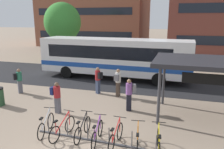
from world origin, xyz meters
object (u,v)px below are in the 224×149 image
at_px(parked_bicycle_red_4, 116,137).
at_px(parked_bicycle_red_1, 63,129).
at_px(commuter_navy_pack_4, 57,95).
at_px(commuter_black_pack_0, 98,79).
at_px(parked_bicycle_black_2, 83,129).
at_px(commuter_grey_pack_1, 130,93).
at_px(street_tree_1, 63,22).
at_px(parked_bicycle_orange_5, 138,141).
at_px(parked_bicycle_yellow_6, 159,143).
at_px(commuter_black_pack_2, 19,79).
at_px(parked_bicycle_silver_0, 46,125).
at_px(commuter_grey_pack_3, 118,81).
at_px(parked_bicycle_purple_3, 97,134).
at_px(city_bus, 115,57).
at_px(transit_shelter, 220,65).

bearing_deg(parked_bicycle_red_4, parked_bicycle_red_1, 93.04).
bearing_deg(commuter_navy_pack_4, commuter_black_pack_0, 82.49).
height_order(parked_bicycle_red_1, parked_bicycle_black_2, same).
relative_size(commuter_grey_pack_1, street_tree_1, 0.27).
xyz_separation_m(parked_bicycle_orange_5, parked_bicycle_yellow_6, (0.75, 0.08, 0.00)).
distance_m(commuter_black_pack_0, commuter_black_pack_2, 5.15).
xyz_separation_m(parked_bicycle_black_2, commuter_black_pack_0, (-1.27, 5.50, 0.63)).
distance_m(parked_bicycle_silver_0, commuter_grey_pack_3, 5.73).
height_order(parked_bicycle_orange_5, street_tree_1, street_tree_1).
xyz_separation_m(parked_bicycle_red_1, parked_bicycle_yellow_6, (3.88, -0.06, 0.00)).
bearing_deg(commuter_black_pack_0, parked_bicycle_silver_0, 118.23).
xyz_separation_m(parked_bicycle_purple_3, commuter_navy_pack_4, (-2.96, 2.15, 0.57)).
bearing_deg(city_bus, street_tree_1, 144.83).
distance_m(city_bus, parked_bicycle_black_2, 9.72).
xyz_separation_m(commuter_grey_pack_1, street_tree_1, (-10.13, 12.07, 3.34)).
bearing_deg(city_bus, commuter_navy_pack_4, -95.42).
bearing_deg(parked_bicycle_purple_3, city_bus, 6.14).
xyz_separation_m(parked_bicycle_red_4, commuter_grey_pack_3, (-1.37, 5.52, 0.63)).
bearing_deg(commuter_black_pack_0, transit_shelter, -165.68).
height_order(commuter_grey_pack_3, street_tree_1, street_tree_1).
relative_size(parked_bicycle_silver_0, parked_bicycle_red_4, 0.99).
height_order(parked_bicycle_orange_5, transit_shelter, transit_shelter).
height_order(transit_shelter, commuter_grey_pack_3, transit_shelter).
distance_m(parked_bicycle_yellow_6, commuter_grey_pack_3, 6.34).
xyz_separation_m(parked_bicycle_red_4, commuter_black_pack_2, (-7.69, 4.35, 0.56)).
xyz_separation_m(parked_bicycle_red_1, street_tree_1, (-8.07, 15.55, 3.96)).
height_order(city_bus, parked_bicycle_purple_3, city_bus).
distance_m(parked_bicycle_purple_3, commuter_grey_pack_1, 3.58).
bearing_deg(parked_bicycle_silver_0, parked_bicycle_orange_5, -102.63).
bearing_deg(parked_bicycle_purple_3, parked_bicycle_red_4, -96.69).
height_order(parked_bicycle_red_1, parked_bicycle_orange_5, same).
height_order(parked_bicycle_silver_0, parked_bicycle_yellow_6, same).
bearing_deg(parked_bicycle_red_1, commuter_black_pack_2, 60.41).
height_order(parked_bicycle_red_1, parked_bicycle_red_4, same).
relative_size(parked_bicycle_black_2, commuter_black_pack_2, 1.06).
distance_m(parked_bicycle_silver_0, commuter_black_pack_0, 5.64).
distance_m(commuter_black_pack_0, street_tree_1, 12.92).
bearing_deg(transit_shelter, commuter_black_pack_2, 177.14).
distance_m(city_bus, parked_bicycle_orange_5, 10.55).
distance_m(parked_bicycle_black_2, street_tree_1, 18.21).
bearing_deg(transit_shelter, parked_bicycle_black_2, -146.91).
xyz_separation_m(parked_bicycle_orange_5, commuter_navy_pack_4, (-4.58, 2.29, 0.57)).
relative_size(transit_shelter, commuter_black_pack_0, 3.42).
relative_size(commuter_grey_pack_1, commuter_navy_pack_4, 1.05).
bearing_deg(commuter_black_pack_2, commuter_grey_pack_3, -41.32).
xyz_separation_m(city_bus, commuter_black_pack_0, (-0.02, -4.04, -0.77)).
height_order(city_bus, parked_bicycle_red_4, city_bus).
height_order(parked_bicycle_black_2, parked_bicycle_purple_3, same).
bearing_deg(city_bus, parked_bicycle_red_4, -72.19).
xyz_separation_m(parked_bicycle_yellow_6, commuter_black_pack_0, (-4.33, 5.72, 0.63)).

